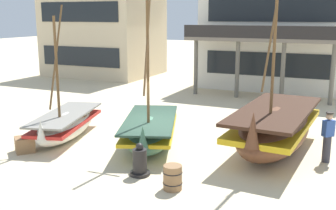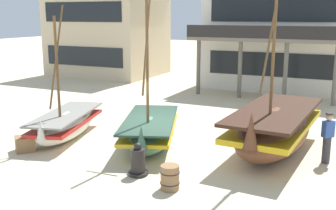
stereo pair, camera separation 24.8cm
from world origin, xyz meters
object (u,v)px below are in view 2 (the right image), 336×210
(harbor_building_main, at_px, (279,35))
(fishing_boat_near_left, at_px, (66,124))
(fishing_boat_far_right, at_px, (150,130))
(wooden_barrel, at_px, (170,177))
(harbor_building_annex, at_px, (108,33))
(fishing_boat_centre_large, at_px, (274,129))
(cargo_crate, at_px, (25,144))
(fisherman_by_hull, at_px, (327,138))
(capstan_winch, at_px, (138,162))

(harbor_building_main, bearing_deg, fishing_boat_near_left, -109.10)
(fishing_boat_far_right, distance_m, wooden_barrel, 3.96)
(harbor_building_main, height_order, harbor_building_annex, harbor_building_main)
(fishing_boat_centre_large, relative_size, cargo_crate, 11.96)
(wooden_barrel, bearing_deg, fishing_boat_centre_large, 66.01)
(fishing_boat_far_right, xyz_separation_m, harbor_building_annex, (-11.69, 15.04, 2.77))
(fishing_boat_near_left, relative_size, harbor_building_main, 0.55)
(fishing_boat_centre_large, height_order, fishing_boat_far_right, fishing_boat_centre_large)
(fishing_boat_centre_large, distance_m, fisherman_by_hull, 1.80)
(capstan_winch, relative_size, harbor_building_main, 0.11)
(fishing_boat_near_left, distance_m, fishing_boat_centre_large, 7.92)
(fishing_boat_far_right, bearing_deg, fisherman_by_hull, 8.11)
(fishing_boat_centre_large, bearing_deg, harbor_building_annex, 139.10)
(capstan_winch, distance_m, harbor_building_annex, 21.98)
(wooden_barrel, height_order, harbor_building_main, harbor_building_main)
(wooden_barrel, distance_m, cargo_crate, 6.08)
(fishing_boat_centre_large, distance_m, harbor_building_annex, 21.27)
(fishing_boat_far_right, bearing_deg, fishing_boat_centre_large, 15.71)
(wooden_barrel, bearing_deg, harbor_building_annex, 127.52)
(fishing_boat_near_left, xyz_separation_m, cargo_crate, (-0.26, -1.96, -0.28))
(fishing_boat_centre_large, bearing_deg, cargo_crate, -155.37)
(fishing_boat_near_left, height_order, harbor_building_main, harbor_building_main)
(cargo_crate, bearing_deg, fishing_boat_centre_large, 24.63)
(harbor_building_main, relative_size, harbor_building_annex, 1.13)
(fishing_boat_centre_large, relative_size, wooden_barrel, 10.95)
(fisherman_by_hull, bearing_deg, fishing_boat_far_right, -171.89)
(fisherman_by_hull, relative_size, cargo_crate, 2.63)
(fisherman_by_hull, distance_m, cargo_crate, 10.32)
(capstan_winch, height_order, harbor_building_annex, harbor_building_annex)
(fishing_boat_centre_large, bearing_deg, fishing_boat_far_right, -164.29)
(fishing_boat_near_left, bearing_deg, fishing_boat_far_right, 8.33)
(fishing_boat_centre_large, bearing_deg, capstan_winch, -130.25)
(fishing_boat_far_right, xyz_separation_m, fisherman_by_hull, (6.04, 0.86, 0.25))
(capstan_winch, xyz_separation_m, harbor_building_main, (0.81, 17.37, 3.02))
(fisherman_by_hull, relative_size, capstan_winch, 1.67)
(harbor_building_main, bearing_deg, capstan_winch, -92.68)
(fishing_boat_centre_large, xyz_separation_m, wooden_barrel, (-1.96, -4.41, -0.51))
(fishing_boat_centre_large, height_order, cargo_crate, fishing_boat_centre_large)
(wooden_barrel, relative_size, harbor_building_main, 0.07)
(fishing_boat_centre_large, bearing_deg, fishing_boat_near_left, -167.54)
(wooden_barrel, bearing_deg, cargo_crate, 172.97)
(fishing_boat_near_left, height_order, fisherman_by_hull, fishing_boat_near_left)
(fishing_boat_near_left, bearing_deg, fisherman_by_hull, 8.19)
(fishing_boat_centre_large, height_order, wooden_barrel, fishing_boat_centre_large)
(fishing_boat_near_left, xyz_separation_m, harbor_building_annex, (-8.24, 15.54, 2.80))
(wooden_barrel, relative_size, harbor_building_annex, 0.08)
(capstan_winch, distance_m, cargo_crate, 4.72)
(cargo_crate, height_order, harbor_building_annex, harbor_building_annex)
(fisherman_by_hull, height_order, harbor_building_annex, harbor_building_annex)
(fishing_boat_near_left, bearing_deg, harbor_building_annex, 117.93)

